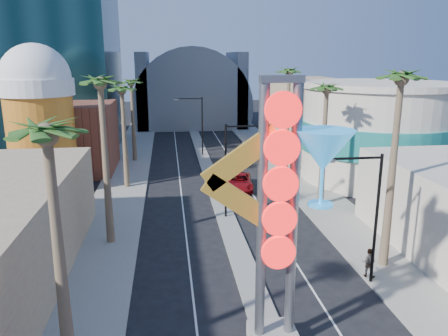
% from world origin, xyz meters
% --- Properties ---
extents(sidewalk_west, '(5.00, 100.00, 0.15)m').
position_xyz_m(sidewalk_west, '(-9.50, 35.00, 0.07)').
color(sidewalk_west, gray).
rests_on(sidewalk_west, ground).
extents(sidewalk_east, '(5.00, 100.00, 0.15)m').
position_xyz_m(sidewalk_east, '(9.50, 35.00, 0.07)').
color(sidewalk_east, gray).
rests_on(sidewalk_east, ground).
extents(median, '(1.60, 84.00, 0.15)m').
position_xyz_m(median, '(0.00, 38.00, 0.07)').
color(median, gray).
rests_on(median, ground).
extents(brick_filler_west, '(10.00, 10.00, 8.00)m').
position_xyz_m(brick_filler_west, '(-16.00, 38.00, 4.00)').
color(brick_filler_west, brown).
rests_on(brick_filler_west, ground).
extents(filler_east, '(10.00, 20.00, 10.00)m').
position_xyz_m(filler_east, '(16.00, 48.00, 5.00)').
color(filler_east, '#9F7F67').
rests_on(filler_east, ground).
extents(beer_mug, '(7.00, 7.00, 14.50)m').
position_xyz_m(beer_mug, '(-17.00, 30.00, 7.84)').
color(beer_mug, orange).
rests_on(beer_mug, ground).
extents(turquoise_building, '(16.60, 16.60, 10.60)m').
position_xyz_m(turquoise_building, '(18.00, 30.00, 5.25)').
color(turquoise_building, beige).
rests_on(turquoise_building, ground).
extents(canopy, '(22.00, 16.00, 22.00)m').
position_xyz_m(canopy, '(0.00, 72.00, 4.31)').
color(canopy, slate).
rests_on(canopy, ground).
extents(neon_sign, '(6.53, 2.60, 12.55)m').
position_xyz_m(neon_sign, '(0.82, 2.96, 7.31)').
color(neon_sign, gray).
rests_on(neon_sign, ground).
extents(streetlight_0, '(3.79, 0.25, 8.00)m').
position_xyz_m(streetlight_0, '(0.55, 20.00, 4.88)').
color(streetlight_0, black).
rests_on(streetlight_0, ground).
extents(streetlight_1, '(3.79, 0.25, 8.00)m').
position_xyz_m(streetlight_1, '(-0.55, 44.00, 4.88)').
color(streetlight_1, black).
rests_on(streetlight_1, ground).
extents(streetlight_2, '(3.45, 0.25, 8.00)m').
position_xyz_m(streetlight_2, '(6.72, 8.00, 4.83)').
color(streetlight_2, black).
rests_on(streetlight_2, ground).
extents(palm_0, '(2.40, 2.40, 11.70)m').
position_xyz_m(palm_0, '(-9.00, 2.00, 9.93)').
color(palm_0, brown).
rests_on(palm_0, ground).
extents(palm_1, '(2.40, 2.40, 12.70)m').
position_xyz_m(palm_1, '(-9.00, 16.00, 10.82)').
color(palm_1, brown).
rests_on(palm_1, ground).
extents(palm_2, '(2.40, 2.40, 11.20)m').
position_xyz_m(palm_2, '(-9.00, 30.00, 9.48)').
color(palm_2, brown).
rests_on(palm_2, ground).
extents(palm_3, '(2.40, 2.40, 11.20)m').
position_xyz_m(palm_3, '(-9.00, 42.00, 9.48)').
color(palm_3, brown).
rests_on(palm_3, ground).
extents(palm_5, '(2.40, 2.40, 13.20)m').
position_xyz_m(palm_5, '(9.00, 10.00, 11.27)').
color(palm_5, brown).
rests_on(palm_5, ground).
extents(palm_6, '(2.40, 2.40, 11.70)m').
position_xyz_m(palm_6, '(9.00, 22.00, 9.93)').
color(palm_6, brown).
rests_on(palm_6, ground).
extents(palm_7, '(2.40, 2.40, 12.70)m').
position_xyz_m(palm_7, '(9.00, 34.00, 10.82)').
color(palm_7, brown).
rests_on(palm_7, ground).
extents(red_pickup, '(3.26, 5.98, 1.59)m').
position_xyz_m(red_pickup, '(2.43, 27.98, 0.80)').
color(red_pickup, maroon).
rests_on(red_pickup, ground).
extents(pedestrian_b, '(1.12, 1.07, 1.83)m').
position_xyz_m(pedestrian_b, '(7.30, 8.63, 1.06)').
color(pedestrian_b, gray).
rests_on(pedestrian_b, sidewalk_east).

